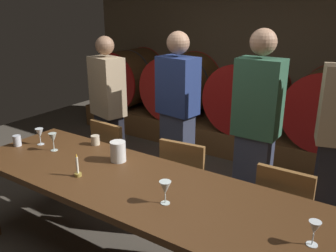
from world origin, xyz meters
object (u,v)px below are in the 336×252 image
wine_glass_center_left (53,138)px  wine_glass_center_right (165,188)px  wine_barrel_far_left (129,78)px  wine_barrel_right (329,106)px  chair_right (285,213)px  pitcher (118,151)px  wine_barrel_left (182,85)px  wine_glass_far_right (314,229)px  wine_barrel_center (248,95)px  chair_left (115,157)px  candle_center (78,170)px  guest_center_right (256,131)px  wine_glass_far_left (40,133)px  cup_left (17,141)px  cup_right (95,140)px  chair_center (186,180)px  guest_center_left (177,118)px  guest_far_left (108,111)px  dining_table (143,192)px

wine_glass_center_left → wine_glass_center_right: 1.29m
wine_barrel_far_left → wine_barrel_right: 3.10m
wine_barrel_right → wine_glass_center_left: (-1.73, -2.67, 0.07)m
chair_right → pitcher: bearing=19.1°
wine_barrel_left → wine_barrel_right: 2.08m
wine_barrel_right → wine_glass_far_right: size_ratio=6.53×
wine_barrel_center → chair_left: 2.14m
candle_center → guest_center_right: bearing=54.9°
wine_glass_center_right → wine_barrel_right: bearing=81.1°
wine_barrel_far_left → guest_center_right: size_ratio=0.52×
wine_glass_center_right → wine_glass_center_left: bearing=172.0°
wine_barrel_far_left → candle_center: wine_barrel_far_left is taller
chair_left → wine_glass_far_right: bearing=163.7°
chair_right → wine_glass_far_left: bearing=14.7°
chair_left → cup_left: size_ratio=9.12×
wine_barrel_left → cup_right: bearing=-76.9°
guest_center_right → candle_center: bearing=55.1°
pitcher → candle_center: bearing=-100.5°
guest_center_right → wine_glass_far_right: 1.34m
chair_center → guest_center_left: 0.68m
chair_left → chair_right: size_ratio=1.00×
wine_barrel_left → chair_left: wine_barrel_left is taller
candle_center → guest_center_left: bearing=87.0°
wine_barrel_left → wine_glass_center_left: wine_barrel_left is taller
wine_glass_center_right → guest_far_left: bearing=143.4°
chair_center → wine_glass_far_right: (1.18, -0.71, 0.37)m
cup_left → wine_barrel_right: bearing=53.1°
wine_barrel_right → guest_far_left: 2.62m
wine_barrel_far_left → wine_glass_center_right: (2.65, -2.85, 0.06)m
chair_left → wine_glass_far_left: 0.79m
pitcher → guest_center_left: bearing=90.1°
guest_center_right → cup_left: guest_center_right is taller
guest_center_right → pitcher: guest_center_right is taller
wine_barrel_right → candle_center: 3.13m
cup_right → wine_glass_far_right: bearing=-11.3°
candle_center → cup_left: (-0.90, 0.11, 0.00)m
guest_center_left → cup_left: (-0.96, -1.14, -0.08)m
dining_table → chair_left: chair_left is taller
cup_right → wine_barrel_right: bearing=57.3°
wine_glass_center_right → wine_glass_far_left: bearing=172.2°
cup_left → wine_glass_far_right: bearing=0.4°
chair_right → wine_glass_center_right: wine_glass_center_right is taller
wine_barrel_far_left → wine_glass_center_left: 3.00m
chair_center → guest_center_right: bearing=-144.2°
wine_barrel_far_left → cup_right: 2.85m
guest_far_left → wine_glass_far_right: size_ratio=11.65×
wine_barrel_far_left → guest_center_left: (1.98, -1.64, 0.08)m
wine_glass_far_left → cup_left: wine_glass_far_left is taller
chair_right → guest_center_left: bearing=-20.5°
wine_glass_center_right → dining_table: bearing=155.7°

